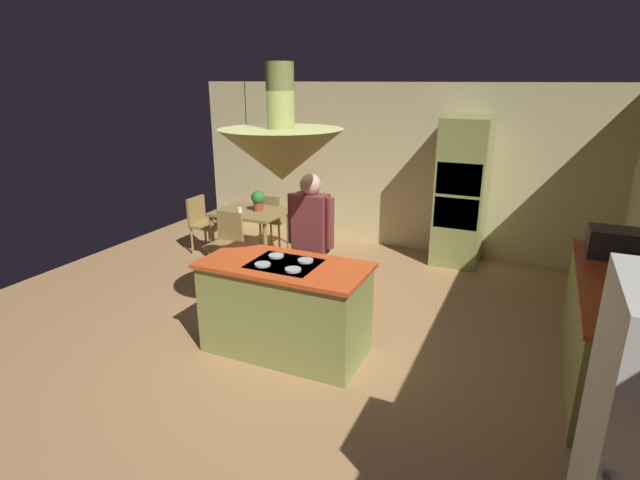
{
  "coord_description": "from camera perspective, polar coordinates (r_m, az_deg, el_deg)",
  "views": [
    {
      "loc": [
        2.1,
        -4.02,
        2.59
      ],
      "look_at": [
        0.1,
        0.4,
        1.0
      ],
      "focal_mm": 27.65,
      "sensor_mm": 36.0,
      "label": 1
    }
  ],
  "objects": [
    {
      "name": "chair_by_back_wall",
      "position": [
        7.86,
        -5.56,
        2.66
      ],
      "size": [
        0.4,
        0.4,
        0.87
      ],
      "rotation": [
        0.0,
        0.0,
        3.14
      ],
      "color": "olive",
      "rests_on": "ground"
    },
    {
      "name": "dining_table",
      "position": [
        7.3,
        -8.04,
        2.54
      ],
      "size": [
        1.01,
        0.82,
        0.76
      ],
      "color": "olive",
      "rests_on": "ground"
    },
    {
      "name": "potted_plant_on_table",
      "position": [
        7.21,
        -7.17,
        4.67
      ],
      "size": [
        0.2,
        0.2,
        0.3
      ],
      "color": "#99382D",
      "rests_on": "dining_table"
    },
    {
      "name": "pendant_light_over_table",
      "position": [
        7.08,
        -8.48,
        12.04
      ],
      "size": [
        0.32,
        0.32,
        0.82
      ],
      "color": "#E0B266"
    },
    {
      "name": "cup_on_table",
      "position": [
        7.12,
        -9.29,
        3.38
      ],
      "size": [
        0.07,
        0.07,
        0.09
      ],
      "primitive_type": "cylinder",
      "color": "white",
      "rests_on": "dining_table"
    },
    {
      "name": "kitchen_island",
      "position": [
        4.85,
        -4.04,
        -7.82
      ],
      "size": [
        1.61,
        0.79,
        0.95
      ],
      "color": "#8C934C",
      "rests_on": "ground"
    },
    {
      "name": "chair_at_corner",
      "position": [
        7.84,
        -13.48,
        2.19
      ],
      "size": [
        0.4,
        0.4,
        0.87
      ],
      "rotation": [
        0.0,
        0.0,
        1.57
      ],
      "color": "olive",
      "rests_on": "ground"
    },
    {
      "name": "counter_run_right",
      "position": [
        5.14,
        30.55,
        -8.89
      ],
      "size": [
        0.73,
        2.34,
        0.93
      ],
      "color": "#8C934C",
      "rests_on": "ground"
    },
    {
      "name": "chair_facing_island",
      "position": [
        6.85,
        -10.78,
        0.06
      ],
      "size": [
        0.4,
        0.4,
        0.87
      ],
      "color": "olive",
      "rests_on": "ground"
    },
    {
      "name": "range_hood",
      "position": [
        4.41,
        -4.48,
        10.17
      ],
      "size": [
        1.1,
        1.1,
        1.0
      ],
      "color": "#8C934C"
    },
    {
      "name": "canister_sugar",
      "position": [
        4.58,
        31.99,
        -5.06
      ],
      "size": [
        0.13,
        0.13,
        0.15
      ],
      "primitive_type": "cylinder",
      "color": "silver",
      "rests_on": "counter_run_right"
    },
    {
      "name": "oven_tower",
      "position": [
        7.3,
        15.97,
        5.24
      ],
      "size": [
        0.66,
        0.62,
        2.09
      ],
      "color": "#8C934C",
      "rests_on": "ground"
    },
    {
      "name": "canister_flour",
      "position": [
        4.41,
        32.25,
        -5.87
      ],
      "size": [
        0.12,
        0.12,
        0.15
      ],
      "primitive_type": "cylinder",
      "color": "#E0B78C",
      "rests_on": "counter_run_right"
    },
    {
      "name": "wall_back",
      "position": [
        7.88,
        8.61,
        8.32
      ],
      "size": [
        6.8,
        0.1,
        2.55
      ],
      "primitive_type": "cube",
      "color": "beige",
      "rests_on": "ground"
    },
    {
      "name": "person_at_island",
      "position": [
        5.24,
        -1.07,
        -0.01
      ],
      "size": [
        0.53,
        0.22,
        1.67
      ],
      "color": "tan",
      "rests_on": "ground"
    },
    {
      "name": "ground",
      "position": [
        5.23,
        -2.87,
        -11.59
      ],
      "size": [
        8.16,
        8.16,
        0.0
      ],
      "primitive_type": "plane",
      "color": "#AD7F51"
    },
    {
      "name": "microwave_on_counter",
      "position": [
        5.58,
        30.89,
        -0.32
      ],
      "size": [
        0.46,
        0.36,
        0.28
      ],
      "primitive_type": "cube",
      "color": "#232326",
      "rests_on": "counter_run_right"
    }
  ]
}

